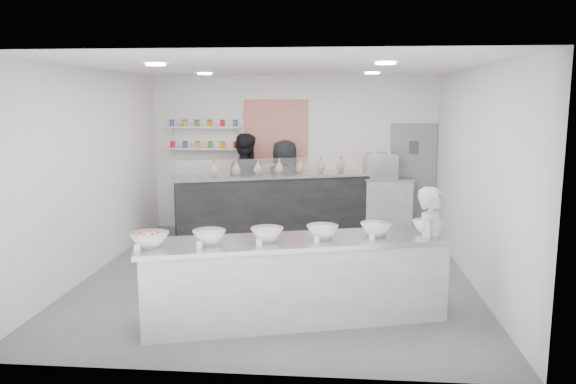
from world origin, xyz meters
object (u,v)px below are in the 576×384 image
Objects in this scene: back_bar at (279,206)px; espresso_ledge at (373,206)px; prep_counter at (295,280)px; espresso_machine at (382,166)px; staff_right at (285,187)px; staff_left at (244,184)px; woman_prep at (431,251)px.

espresso_ledge is at bearing -5.23° from back_bar.
back_bar is at bearing 82.53° from prep_counter.
back_bar is 2.09m from espresso_machine.
staff_right is (-1.69, -0.20, 0.36)m from espresso_ledge.
espresso_ledge is 2.52m from staff_left.
espresso_ledge is 1.74m from staff_right.
staff_left reaches higher than back_bar.
staff_left reaches higher than staff_right.
espresso_ledge is 0.81× the size of staff_right.
prep_counter is 2.32× the size of woman_prep.
prep_counter is at bearing -106.60° from espresso_machine.
staff_left is (-2.62, -0.20, -0.35)m from espresso_machine.
prep_counter is 1.68m from woman_prep.
staff_right is at bearing -173.88° from espresso_machine.
woman_prep reaches higher than back_bar.
prep_counter is at bearing 104.61° from staff_left.
prep_counter is at bearing 126.29° from woman_prep.
prep_counter is at bearing 118.22° from staff_right.
woman_prep is at bearing 124.65° from staff_left.
espresso_ledge reaches higher than prep_counter.
prep_counter is 1.98× the size of staff_right.
back_bar is 2.01× the size of staff_left.
espresso_ledge is at bearing 180.00° from espresso_machine.
woman_prep is at bearing -77.96° from back_bar.
espresso_machine is at bearing -6.26° from back_bar.
woman_prep is (0.43, -4.04, 0.23)m from espresso_ledge.
prep_counter is at bearing -104.88° from espresso_ledge.
espresso_ledge is (1.18, 4.43, 0.05)m from prep_counter.
staff_left is at bearing 21.32° from staff_right.
staff_left is at bearing 59.85° from woman_prep.
prep_counter is 6.10× the size of espresso_machine.
woman_prep is at bearing -83.90° from espresso_ledge.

